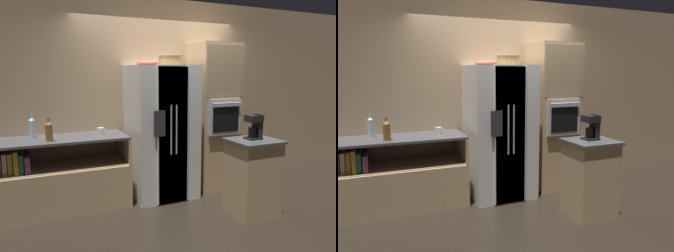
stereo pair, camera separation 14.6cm
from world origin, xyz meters
TOP-DOWN VIEW (x-y plane):
  - ground_plane at (0.00, 0.00)m, footprint 20.00×20.00m
  - wall_back at (0.00, 0.45)m, footprint 12.00×0.06m
  - counter_left at (-1.46, 0.09)m, footprint 1.59×0.65m
  - refrigerator at (-0.11, 0.03)m, footprint 0.86×0.80m
  - wall_oven at (0.75, 0.09)m, footprint 0.64×0.71m
  - island_counter at (0.65, -1.03)m, footprint 0.57×0.53m
  - wicker_basket at (-0.02, -0.05)m, footprint 0.33×0.33m
  - fruit_bowl at (-0.29, 0.13)m, footprint 0.31×0.31m
  - bottle_tall at (-1.61, -0.06)m, footprint 0.09×0.09m
  - bottle_short at (-1.78, 0.22)m, footprint 0.07×0.07m
  - mug at (-0.95, 0.14)m, footprint 0.12×0.09m
  - coffee_maker at (0.67, -0.99)m, footprint 0.18×0.16m

SIDE VIEW (x-z plane):
  - ground_plane at x=0.00m, z-range 0.00..0.00m
  - counter_left at x=-1.46m, z-range -0.12..0.81m
  - island_counter at x=0.65m, z-range 0.00..0.94m
  - refrigerator at x=-0.11m, z-range 0.00..1.84m
  - mug at x=-0.95m, z-range 0.93..1.02m
  - bottle_tall at x=-1.61m, z-range 0.92..1.19m
  - bottle_short at x=-1.78m, z-range 0.91..1.22m
  - wall_oven at x=0.75m, z-range 0.00..2.16m
  - coffee_maker at x=0.67m, z-range 0.95..1.25m
  - wall_back at x=0.00m, z-range 0.00..2.80m
  - fruit_bowl at x=-0.29m, z-range 1.84..1.90m
  - wicker_basket at x=-0.02m, z-range 1.84..1.98m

